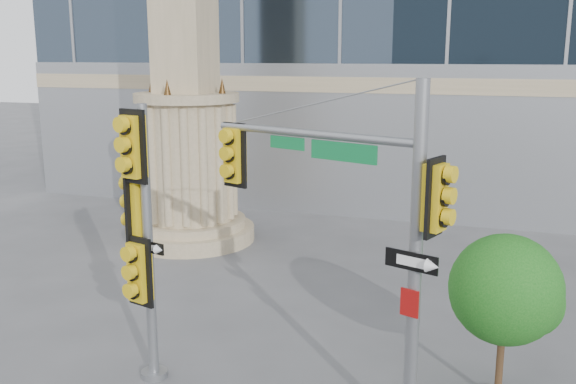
% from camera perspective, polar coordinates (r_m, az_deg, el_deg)
% --- Properties ---
extents(monument, '(4.40, 4.40, 16.60)m').
position_cam_1_polar(monument, '(21.84, -9.05, 9.80)').
color(monument, tan).
rests_on(monument, ground).
extents(main_signal_pole, '(4.47, 1.97, 6.01)m').
position_cam_1_polar(main_signal_pole, '(10.86, 6.29, -1.99)').
color(main_signal_pole, slate).
rests_on(main_signal_pole, ground).
extents(secondary_signal_pole, '(0.95, 0.86, 5.48)m').
position_cam_1_polar(secondary_signal_pole, '(12.51, -13.01, -2.74)').
color(secondary_signal_pole, slate).
rests_on(secondary_signal_pole, ground).
extents(street_tree, '(2.07, 2.02, 3.23)m').
position_cam_1_polar(street_tree, '(12.38, 18.91, -8.57)').
color(street_tree, tan).
rests_on(street_tree, ground).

